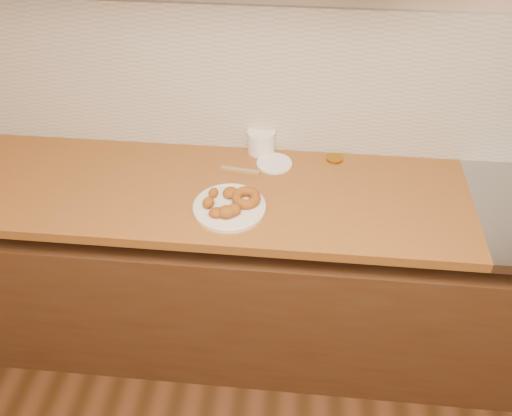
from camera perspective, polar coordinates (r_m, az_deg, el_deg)
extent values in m
cube|color=tan|center=(2.10, 9.80, 16.24)|extent=(4.00, 0.02, 2.70)
cube|color=#472E1B|center=(2.42, 7.50, -8.20)|extent=(3.60, 0.60, 0.77)
cube|color=#995F29|center=(2.13, -9.00, 1.91)|extent=(2.30, 0.62, 0.04)
cube|color=#B7B2A4|center=(2.16, 9.36, 12.48)|extent=(3.60, 0.02, 0.60)
cylinder|color=silver|center=(1.99, -2.82, 0.06)|extent=(0.27, 0.27, 0.02)
torus|color=#955313|center=(1.99, -1.07, 1.10)|extent=(0.13, 0.13, 0.05)
ellipsoid|color=#955313|center=(2.01, -4.51, 1.61)|extent=(0.05, 0.05, 0.04)
ellipsoid|color=#955313|center=(1.97, -5.03, 0.56)|extent=(0.06, 0.06, 0.04)
ellipsoid|color=#955313|center=(1.93, -4.15, -0.47)|extent=(0.07, 0.06, 0.03)
ellipsoid|color=#955313|center=(1.92, -3.13, -0.40)|extent=(0.07, 0.07, 0.04)
ellipsoid|color=#955313|center=(2.01, -2.71, 1.64)|extent=(0.08, 0.08, 0.03)
ellipsoid|color=#955313|center=(1.93, -2.34, -0.19)|extent=(0.07, 0.07, 0.04)
cylinder|color=white|center=(2.26, 0.56, 7.03)|extent=(0.15, 0.15, 0.10)
cylinder|color=white|center=(2.21, 1.95, 4.70)|extent=(0.19, 0.19, 0.01)
cylinder|color=#9D6B16|center=(2.26, 8.28, 5.18)|extent=(0.09, 0.09, 0.01)
cube|color=olive|center=(2.17, -1.68, 3.98)|extent=(0.16, 0.04, 0.01)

